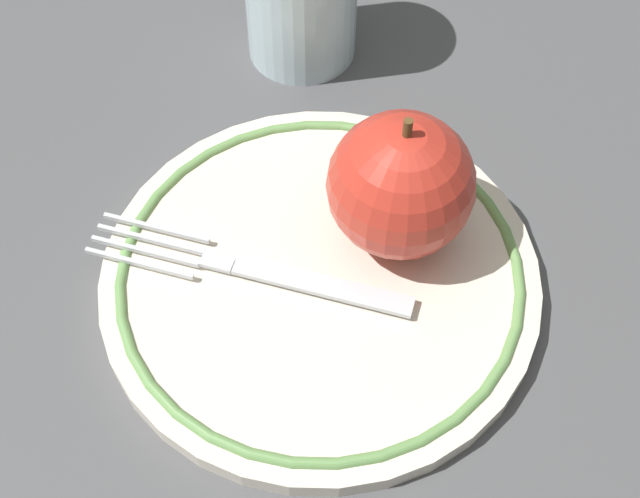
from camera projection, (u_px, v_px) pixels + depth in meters
The scene contains 4 objects.
ground_plane at pixel (338, 309), 0.47m from camera, with size 2.00×2.00×0.00m, color #4E4E50.
plate at pixel (320, 278), 0.48m from camera, with size 0.23×0.23×0.01m.
apple_red_whole at pixel (401, 185), 0.45m from camera, with size 0.08×0.08×0.09m.
fork at pixel (258, 273), 0.47m from camera, with size 0.18×0.06×0.00m.
Camera 1 is at (0.11, -0.22, 0.41)m, focal length 50.00 mm.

